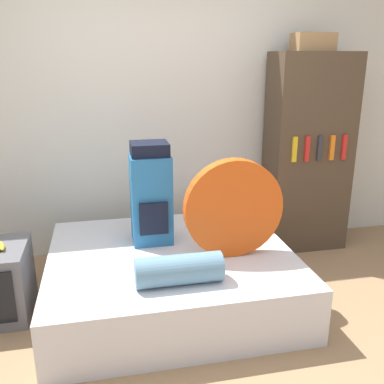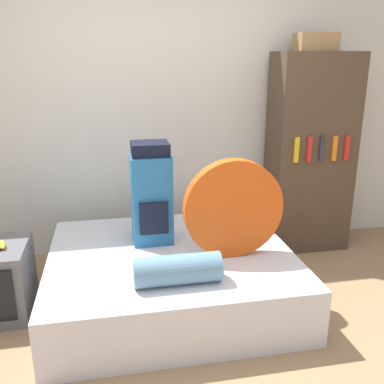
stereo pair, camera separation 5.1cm
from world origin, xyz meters
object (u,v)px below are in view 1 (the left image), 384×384
Objects in this scene: cardboard_box at (313,42)px; backpack at (151,194)px; sleeping_roll at (179,270)px; bookshelf at (308,154)px; tent_bag at (233,208)px.

backpack is at bearing -160.57° from cardboard_box.
cardboard_box is (1.50, 0.53, 1.12)m from backpack.
cardboard_box reaches higher than backpack.
sleeping_roll is 1.57× the size of cardboard_box.
backpack is 1.41× the size of sleeping_roll.
backpack is at bearing 96.82° from sleeping_roll.
bookshelf is at bearing 18.70° from backpack.
backpack is 0.65m from tent_bag.
tent_bag is 0.39× the size of bookshelf.
cardboard_box is (1.42, 1.23, 1.40)m from sleeping_roll.
backpack is 0.76m from sleeping_roll.
backpack reaches higher than sleeping_roll.
bookshelf is at bearing 41.68° from tent_bag.
sleeping_roll is at bearing -139.02° from cardboard_box.
cardboard_box reaches higher than bookshelf.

